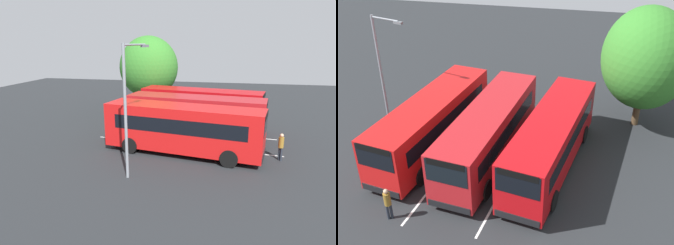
{
  "view_description": "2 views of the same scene",
  "coord_description": "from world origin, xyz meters",
  "views": [
    {
      "loc": [
        3.2,
        -22.27,
        7.19
      ],
      "look_at": [
        -1.22,
        -1.4,
        1.55
      ],
      "focal_mm": 33.09,
      "sensor_mm": 36.0,
      "label": 1
    },
    {
      "loc": [
        18.79,
        5.09,
        13.43
      ],
      "look_at": [
        -1.49,
        0.61,
        1.28
      ],
      "focal_mm": 42.89,
      "sensor_mm": 36.0,
      "label": 2
    }
  ],
  "objects": [
    {
      "name": "lane_stripe_inner_left",
      "position": [
        0.0,
        1.77,
        0.0
      ],
      "size": [
        13.29,
        1.63,
        0.01
      ],
      "primitive_type": "cube",
      "rotation": [
        0.0,
        0.0,
        -0.11
      ],
      "color": "silver",
      "rests_on": "ground"
    },
    {
      "name": "bus_center_right",
      "position": [
        0.64,
        3.57,
        1.78
      ],
      "size": [
        10.45,
        4.13,
        3.21
      ],
      "rotation": [
        0.0,
        0.0,
        -0.18
      ],
      "color": "#B70C11",
      "rests_on": "ground"
    },
    {
      "name": "street_lamp",
      "position": [
        -2.1,
        -7.31,
        4.11
      ],
      "size": [
        0.8,
        2.29,
        7.1
      ],
      "rotation": [
        0.0,
        0.0,
        1.29
      ],
      "color": "gray",
      "rests_on": "ground"
    },
    {
      "name": "pedestrian",
      "position": [
        6.26,
        -3.24,
        1.02
      ],
      "size": [
        0.45,
        0.45,
        1.73
      ],
      "rotation": [
        0.0,
        0.0,
        3.81
      ],
      "color": "#232833",
      "rests_on": "ground"
    },
    {
      "name": "lane_stripe_outer_left",
      "position": [
        0.0,
        -1.77,
        0.0
      ],
      "size": [
        13.29,
        1.63,
        0.01
      ],
      "primitive_type": "cube",
      "rotation": [
        0.0,
        0.0,
        -0.11
      ],
      "color": "silver",
      "rests_on": "ground"
    },
    {
      "name": "ground_plane",
      "position": [
        0.0,
        0.0,
        0.0
      ],
      "size": [
        66.76,
        66.76,
        0.0
      ],
      "primitive_type": "plane",
      "color": "#232628"
    },
    {
      "name": "bus_center_left",
      "position": [
        0.54,
        0.09,
        1.78
      ],
      "size": [
        10.42,
        3.66,
        3.21
      ],
      "rotation": [
        0.0,
        0.0,
        -0.13
      ],
      "color": "#AD191E",
      "rests_on": "ground"
    },
    {
      "name": "depot_tree",
      "position": [
        -5.3,
        8.44,
        4.58
      ],
      "size": [
        5.95,
        5.36,
        7.71
      ],
      "color": "#4C3823",
      "rests_on": "ground"
    },
    {
      "name": "bus_far_left",
      "position": [
        0.19,
        -3.38,
        1.78
      ],
      "size": [
        10.44,
        4.02,
        3.21
      ],
      "rotation": [
        0.0,
        0.0,
        -0.17
      ],
      "color": "red",
      "rests_on": "ground"
    }
  ]
}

